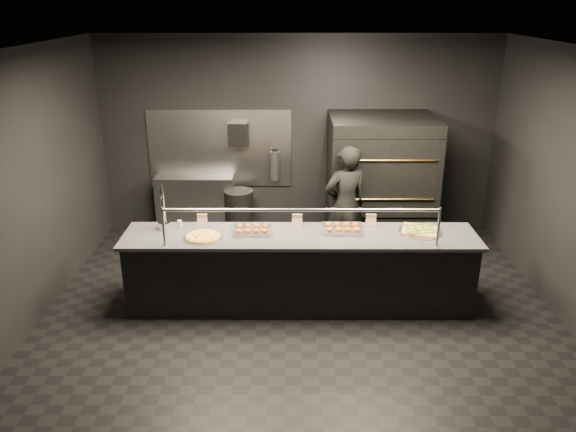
# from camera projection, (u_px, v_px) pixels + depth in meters

# --- Properties ---
(room) EXTENTS (6.04, 6.00, 3.00)m
(room) POSITION_uv_depth(u_px,v_px,m) (298.00, 186.00, 6.30)
(room) COLOR black
(room) RESTS_ON ground
(service_counter) EXTENTS (4.10, 0.78, 1.37)m
(service_counter) POSITION_uv_depth(u_px,v_px,m) (300.00, 270.00, 6.63)
(service_counter) COLOR black
(service_counter) RESTS_ON ground
(pizza_oven) EXTENTS (1.50, 1.23, 1.91)m
(pizza_oven) POSITION_uv_depth(u_px,v_px,m) (380.00, 181.00, 8.22)
(pizza_oven) COLOR black
(pizza_oven) RESTS_ON ground
(prep_shelf) EXTENTS (1.20, 0.35, 0.90)m
(prep_shelf) POSITION_uv_depth(u_px,v_px,m) (196.00, 204.00, 8.81)
(prep_shelf) COLOR #99999E
(prep_shelf) RESTS_ON ground
(towel_dispenser) EXTENTS (0.30, 0.20, 0.35)m
(towel_dispenser) POSITION_uv_depth(u_px,v_px,m) (238.00, 134.00, 8.47)
(towel_dispenser) COLOR black
(towel_dispenser) RESTS_ON room
(fire_extinguisher) EXTENTS (0.14, 0.14, 0.51)m
(fire_extinguisher) POSITION_uv_depth(u_px,v_px,m) (275.00, 165.00, 8.65)
(fire_extinguisher) COLOR #B2B2B7
(fire_extinguisher) RESTS_ON room
(beer_tap) EXTENTS (0.15, 0.22, 0.59)m
(beer_tap) POSITION_uv_depth(u_px,v_px,m) (164.00, 216.00, 6.58)
(beer_tap) COLOR silver
(beer_tap) RESTS_ON service_counter
(round_pizza) EXTENTS (0.45, 0.45, 0.03)m
(round_pizza) POSITION_uv_depth(u_px,v_px,m) (203.00, 237.00, 6.38)
(round_pizza) COLOR silver
(round_pizza) RESTS_ON service_counter
(slider_tray_a) EXTENTS (0.50, 0.42, 0.07)m
(slider_tray_a) POSITION_uv_depth(u_px,v_px,m) (252.00, 230.00, 6.55)
(slider_tray_a) COLOR silver
(slider_tray_a) RESTS_ON service_counter
(slider_tray_b) EXTENTS (0.52, 0.43, 0.07)m
(slider_tray_b) POSITION_uv_depth(u_px,v_px,m) (343.00, 228.00, 6.58)
(slider_tray_b) COLOR silver
(slider_tray_b) RESTS_ON service_counter
(square_pizza) EXTENTS (0.51, 0.51, 0.05)m
(square_pizza) POSITION_uv_depth(u_px,v_px,m) (420.00, 231.00, 6.54)
(square_pizza) COLOR silver
(square_pizza) RESTS_ON service_counter
(condiment_jar) EXTENTS (0.13, 0.05, 0.09)m
(condiment_jar) POSITION_uv_depth(u_px,v_px,m) (182.00, 224.00, 6.66)
(condiment_jar) COLOR silver
(condiment_jar) RESTS_ON service_counter
(tent_cards) EXTENTS (2.14, 0.04, 0.15)m
(tent_cards) POSITION_uv_depth(u_px,v_px,m) (290.00, 220.00, 6.70)
(tent_cards) COLOR white
(tent_cards) RESTS_ON service_counter
(trash_bin) EXTENTS (0.44, 0.44, 0.74)m
(trash_bin) POSITION_uv_depth(u_px,v_px,m) (239.00, 214.00, 8.64)
(trash_bin) COLOR black
(trash_bin) RESTS_ON ground
(worker) EXTENTS (0.71, 0.57, 1.68)m
(worker) POSITION_uv_depth(u_px,v_px,m) (345.00, 206.00, 7.61)
(worker) COLOR black
(worker) RESTS_ON ground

